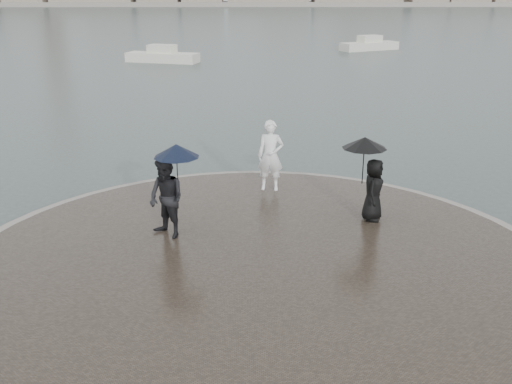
{
  "coord_description": "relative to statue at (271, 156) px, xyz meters",
  "views": [
    {
      "loc": [
        -0.19,
        -6.36,
        5.51
      ],
      "look_at": [
        0.0,
        4.8,
        1.45
      ],
      "focal_mm": 40.0,
      "sensor_mm": 36.0,
      "label": 1
    }
  ],
  "objects": [
    {
      "name": "kerb_ring",
      "position": [
        -0.44,
        -4.51,
        -1.14
      ],
      "size": [
        12.5,
        12.5,
        0.32
      ],
      "primitive_type": "cylinder",
      "color": "gray",
      "rests_on": "ground"
    },
    {
      "name": "statue",
      "position": [
        0.0,
        0.0,
        0.0
      ],
      "size": [
        0.73,
        0.53,
        1.87
      ],
      "primitive_type": "imported",
      "rotation": [
        0.0,
        0.0,
        -0.12
      ],
      "color": "white",
      "rests_on": "quay_tip"
    },
    {
      "name": "visitor_right",
      "position": [
        2.19,
        -2.08,
        0.19
      ],
      "size": [
        1.1,
        1.02,
        1.95
      ],
      "color": "black",
      "rests_on": "quay_tip"
    },
    {
      "name": "visitor_left",
      "position": [
        -2.29,
        -2.96,
        0.16
      ],
      "size": [
        1.27,
        1.11,
        2.04
      ],
      "color": "black",
      "rests_on": "quay_tip"
    },
    {
      "name": "quay_tip",
      "position": [
        -0.44,
        -4.51,
        -1.12
      ],
      "size": [
        11.9,
        11.9,
        0.36
      ],
      "primitive_type": "cylinder",
      "color": "#2D261E",
      "rests_on": "ground"
    },
    {
      "name": "boats",
      "position": [
        1.75,
        33.88,
        -0.92
      ],
      "size": [
        23.1,
        11.71,
        1.5
      ],
      "color": "silver",
      "rests_on": "ground"
    }
  ]
}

